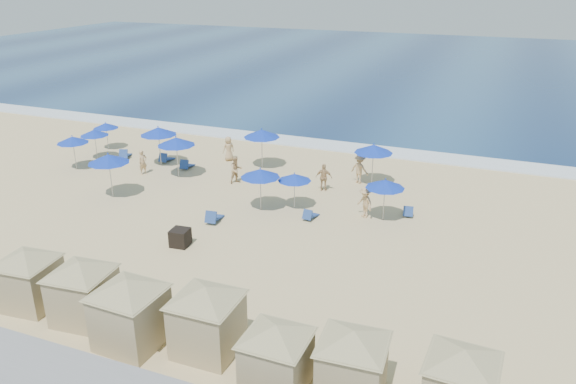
% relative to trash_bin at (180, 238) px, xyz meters
% --- Properties ---
extents(ground, '(160.00, 160.00, 0.00)m').
position_rel_trash_bin_xyz_m(ground, '(0.03, 2.64, -0.42)').
color(ground, '#D6BE88').
rests_on(ground, ground).
extents(ocean, '(160.00, 80.00, 0.06)m').
position_rel_trash_bin_xyz_m(ocean, '(0.03, 57.64, -0.39)').
color(ocean, navy).
rests_on(ocean, ground).
extents(surf_line, '(160.00, 2.50, 0.08)m').
position_rel_trash_bin_xyz_m(surf_line, '(0.03, 18.14, -0.38)').
color(surf_line, white).
rests_on(surf_line, ground).
extents(trash_bin, '(0.91, 0.91, 0.84)m').
position_rel_trash_bin_xyz_m(trash_bin, '(0.00, 0.00, 0.00)').
color(trash_bin, black).
rests_on(trash_bin, ground).
extents(cabana_0, '(4.19, 4.19, 2.64)m').
position_rel_trash_bin_xyz_m(cabana_0, '(-2.66, -6.56, 1.09)').
color(cabana_0, tan).
rests_on(cabana_0, ground).
extents(cabana_1, '(4.31, 4.31, 2.72)m').
position_rel_trash_bin_xyz_m(cabana_1, '(-0.04, -6.55, 1.14)').
color(cabana_1, tan).
rests_on(cabana_1, ground).
extents(cabana_2, '(4.55, 4.55, 2.86)m').
position_rel_trash_bin_xyz_m(cabana_2, '(2.51, -7.13, 1.22)').
color(cabana_2, tan).
rests_on(cabana_2, ground).
extents(cabana_3, '(4.48, 4.48, 2.81)m').
position_rel_trash_bin_xyz_m(cabana_3, '(5.18, -6.48, 1.19)').
color(cabana_3, tan).
rests_on(cabana_3, ground).
extents(cabana_4, '(4.11, 4.11, 2.58)m').
position_rel_trash_bin_xyz_m(cabana_4, '(8.10, -7.31, 1.06)').
color(cabana_4, tan).
rests_on(cabana_4, ground).
extents(cabana_5, '(4.20, 4.20, 2.64)m').
position_rel_trash_bin_xyz_m(cabana_5, '(10.39, -6.78, 1.09)').
color(cabana_5, tan).
rests_on(cabana_5, ground).
extents(cabana_6, '(4.18, 4.18, 2.62)m').
position_rel_trash_bin_xyz_m(cabana_6, '(13.54, -6.45, 1.08)').
color(cabana_6, tan).
rests_on(cabana_6, ground).
extents(umbrella_0, '(1.79, 1.79, 2.04)m').
position_rel_trash_bin_xyz_m(umbrella_0, '(-13.25, 11.36, 1.35)').
color(umbrella_0, '#A5A8AD').
rests_on(umbrella_0, ground).
extents(umbrella_1, '(2.03, 2.03, 2.31)m').
position_rel_trash_bin_xyz_m(umbrella_1, '(-12.36, 6.96, 1.58)').
color(umbrella_1, '#A5A8AD').
rests_on(umbrella_1, ground).
extents(umbrella_2, '(1.92, 1.92, 2.19)m').
position_rel_trash_bin_xyz_m(umbrella_2, '(-12.43, 9.14, 1.48)').
color(umbrella_2, '#A5A8AD').
rests_on(umbrella_2, ground).
extents(umbrella_3, '(2.35, 2.35, 2.67)m').
position_rel_trash_bin_xyz_m(umbrella_3, '(-7.01, 3.89, 1.90)').
color(umbrella_3, '#A5A8AD').
rests_on(umbrella_3, ground).
extents(umbrella_4, '(2.41, 2.41, 2.74)m').
position_rel_trash_bin_xyz_m(umbrella_4, '(-7.56, 9.69, 1.96)').
color(umbrella_4, '#A5A8AD').
rests_on(umbrella_4, ground).
extents(umbrella_5, '(2.37, 2.37, 2.70)m').
position_rel_trash_bin_xyz_m(umbrella_5, '(-5.26, 8.20, 1.92)').
color(umbrella_5, '#A5A8AD').
rests_on(umbrella_5, ground).
extents(umbrella_6, '(2.16, 2.16, 2.46)m').
position_rel_trash_bin_xyz_m(umbrella_6, '(1.80, 5.36, 1.72)').
color(umbrella_6, '#A5A8AD').
rests_on(umbrella_6, ground).
extents(umbrella_7, '(2.39, 2.39, 2.72)m').
position_rel_trash_bin_xyz_m(umbrella_7, '(-1.02, 11.80, 1.94)').
color(umbrella_7, '#A5A8AD').
rests_on(umbrella_7, ground).
extents(umbrella_8, '(1.85, 1.85, 2.10)m').
position_rel_trash_bin_xyz_m(umbrella_8, '(3.44, 6.24, 1.40)').
color(umbrella_8, '#A5A8AD').
rests_on(umbrella_8, ground).
extents(umbrella_9, '(2.34, 2.34, 2.67)m').
position_rel_trash_bin_xyz_m(umbrella_9, '(6.54, 11.37, 1.89)').
color(umbrella_9, '#A5A8AD').
rests_on(umbrella_9, ground).
extents(umbrella_10, '(2.06, 2.06, 2.34)m').
position_rel_trash_bin_xyz_m(umbrella_10, '(8.35, 6.54, 1.61)').
color(umbrella_10, '#A5A8AD').
rests_on(umbrella_10, ground).
extents(beach_chair_0, '(1.04, 1.44, 0.72)m').
position_rel_trash_bin_xyz_m(beach_chair_0, '(-10.79, 10.07, -0.17)').
color(beach_chair_0, navy).
rests_on(beach_chair_0, ground).
extents(beach_chair_1, '(0.64, 1.34, 0.72)m').
position_rel_trash_bin_xyz_m(beach_chair_1, '(-7.66, 10.40, -0.17)').
color(beach_chair_1, navy).
rests_on(beach_chair_1, ground).
extents(beach_chair_2, '(0.73, 1.37, 0.72)m').
position_rel_trash_bin_xyz_m(beach_chair_2, '(-5.60, 9.72, -0.17)').
color(beach_chair_2, navy).
rests_on(beach_chair_2, ground).
extents(beach_chair_3, '(0.75, 1.41, 0.74)m').
position_rel_trash_bin_xyz_m(beach_chair_3, '(0.16, 2.96, -0.16)').
color(beach_chair_3, navy).
rests_on(beach_chair_3, ground).
extents(beach_chair_4, '(0.65, 1.20, 0.63)m').
position_rel_trash_bin_xyz_m(beach_chair_4, '(4.73, 5.20, -0.20)').
color(beach_chair_4, navy).
rests_on(beach_chair_4, ground).
extents(beach_chair_5, '(0.70, 1.23, 0.64)m').
position_rel_trash_bin_xyz_m(beach_chair_5, '(9.48, 7.60, -0.20)').
color(beach_chair_5, navy).
rests_on(beach_chair_5, ground).
extents(beachgoer_0, '(0.57, 0.68, 1.58)m').
position_rel_trash_bin_xyz_m(beachgoer_0, '(-7.63, 7.80, 0.37)').
color(beachgoer_0, tan).
rests_on(beachgoer_0, ground).
extents(beachgoer_1, '(1.00, 1.04, 1.69)m').
position_rel_trash_bin_xyz_m(beachgoer_1, '(-1.33, 8.60, 0.42)').
color(beachgoer_1, tan).
rests_on(beachgoer_1, ground).
extents(beachgoer_2, '(1.03, 0.58, 1.67)m').
position_rel_trash_bin_xyz_m(beachgoer_2, '(4.11, 9.36, 0.42)').
color(beachgoer_2, tan).
rests_on(beachgoer_2, ground).
extents(beachgoer_3, '(1.34, 1.01, 1.84)m').
position_rel_trash_bin_xyz_m(beachgoer_3, '(5.74, 11.40, 0.50)').
color(beachgoer_3, tan).
rests_on(beachgoer_3, ground).
extents(beachgoer_4, '(0.93, 0.98, 1.69)m').
position_rel_trash_bin_xyz_m(beachgoer_4, '(-3.78, 12.31, 0.43)').
color(beachgoer_4, tan).
rests_on(beachgoer_4, ground).
extents(beachgoer_5, '(1.24, 1.15, 1.68)m').
position_rel_trash_bin_xyz_m(beachgoer_5, '(7.34, 6.52, 0.42)').
color(beachgoer_5, tan).
rests_on(beachgoer_5, ground).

